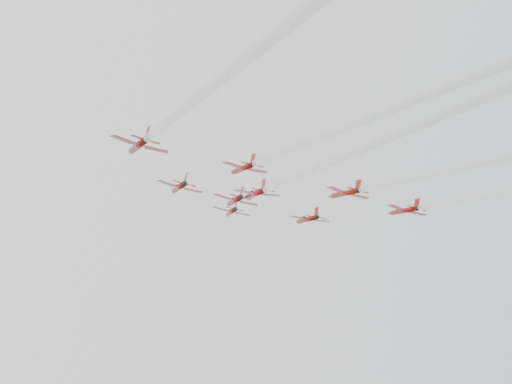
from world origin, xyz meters
name	(u,v)px	position (x,y,z in m)	size (l,w,h in m)	color
jet_lead	(231,212)	(2.68, 25.44, 172.33)	(9.96, 13.07, 7.21)	#AA1D10
jet_row2_left	(179,187)	(-14.46, 11.08, 165.26)	(10.66, 14.00, 7.73)	maroon
jet_row2_center	(235,200)	(-1.39, 11.51, 165.48)	(10.51, 13.80, 7.62)	#A10F17
jet_row2_right	(307,219)	(17.66, 13.82, 166.61)	(9.96, 13.07, 7.21)	#A70F12
jet_center	(370,148)	(-0.87, -44.12, 138.03)	(10.27, 100.41, 50.31)	#AD1022
jet_rear_farleft	(222,53)	(-28.75, -60.50, 129.97)	(10.46, 102.23, 51.22)	maroon
jet_rear_left	(348,113)	(-10.05, -54.08, 133.13)	(8.57, 83.80, 41.99)	#A4100F
jet_rear_right	(491,150)	(10.35, -55.19, 132.59)	(8.84, 86.39, 43.29)	#AC1B10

